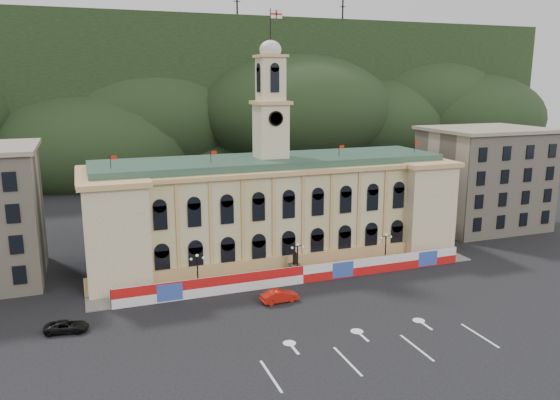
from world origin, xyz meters
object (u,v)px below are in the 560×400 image
object	(u,v)px
red_sedan	(279,296)
black_suv	(67,327)
statue	(295,268)
lamp_center	(297,257)

from	to	relation	value
red_sedan	black_suv	size ratio (longest dim) A/B	0.98
statue	lamp_center	size ratio (longest dim) A/B	0.72
black_suv	lamp_center	bearing A→B (deg)	-67.82
red_sedan	black_suv	xyz separation A→B (m)	(-24.80, 0.28, -0.14)
black_suv	red_sedan	bearing A→B (deg)	-80.92
lamp_center	black_suv	bearing A→B (deg)	-167.55
statue	lamp_center	world-z (taller)	lamp_center
lamp_center	black_suv	world-z (taller)	lamp_center
statue	red_sedan	distance (m)	9.47
lamp_center	statue	bearing A→B (deg)	90.00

